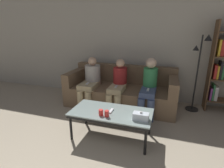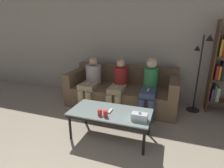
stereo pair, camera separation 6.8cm
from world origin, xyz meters
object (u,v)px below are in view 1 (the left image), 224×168
at_px(couch, 121,91).
at_px(seated_person_left_end, 91,80).
at_px(cup_near_left, 101,112).
at_px(game_remote, 111,111).
at_px(tissue_box, 141,116).
at_px(seated_person_mid_left, 118,84).
at_px(coffee_table, 111,114).
at_px(cup_near_right, 107,114).
at_px(standing_lamp, 199,66).
at_px(seated_person_mid_right, 149,85).

relative_size(couch, seated_person_left_end, 2.21).
relative_size(cup_near_left, game_remote, 0.60).
xyz_separation_m(tissue_box, seated_person_mid_left, (-0.66, 1.15, 0.06)).
bearing_deg(coffee_table, cup_near_right, -93.19).
xyz_separation_m(coffee_table, seated_person_mid_left, (-0.18, 1.04, 0.15)).
distance_m(tissue_box, game_remote, 0.49).
xyz_separation_m(couch, coffee_table, (0.18, -1.29, 0.10)).
relative_size(game_remote, seated_person_left_end, 0.14).
xyz_separation_m(tissue_box, seated_person_left_end, (-1.29, 1.18, 0.08)).
xyz_separation_m(seated_person_left_end, seated_person_mid_left, (0.64, -0.03, -0.02)).
distance_m(standing_lamp, seated_person_mid_right, 1.08).
distance_m(couch, seated_person_mid_right, 0.74).
bearing_deg(tissue_box, cup_near_right, -172.82).
bearing_deg(standing_lamp, coffee_table, -132.82).
distance_m(coffee_table, seated_person_left_end, 1.35).
distance_m(standing_lamp, seated_person_left_end, 2.25).
relative_size(cup_near_right, tissue_box, 0.43).
bearing_deg(couch, cup_near_right, -83.21).
height_order(standing_lamp, seated_person_left_end, standing_lamp).
bearing_deg(seated_person_mid_right, tissue_box, -88.96).
height_order(cup_near_right, standing_lamp, standing_lamp).
height_order(cup_near_left, standing_lamp, standing_lamp).
bearing_deg(couch, seated_person_mid_right, -21.67).
height_order(coffee_table, seated_person_left_end, seated_person_left_end).
xyz_separation_m(coffee_table, tissue_box, (0.47, -0.11, 0.09)).
bearing_deg(game_remote, coffee_table, 180.00).
distance_m(cup_near_right, seated_person_mid_right, 1.30).
relative_size(couch, seated_person_mid_right, 2.12).
distance_m(tissue_box, seated_person_mid_right, 1.15).
xyz_separation_m(tissue_box, standing_lamp, (0.89, 1.59, 0.46)).
bearing_deg(cup_near_right, seated_person_mid_right, 69.15).
bearing_deg(seated_person_mid_left, tissue_box, -60.27).
height_order(tissue_box, game_remote, tissue_box).
bearing_deg(cup_near_right, seated_person_left_end, 123.24).
bearing_deg(coffee_table, seated_person_left_end, 127.68).
relative_size(cup_near_left, seated_person_left_end, 0.08).
distance_m(coffee_table, seated_person_mid_right, 1.15).
distance_m(cup_near_left, seated_person_mid_right, 1.33).
bearing_deg(coffee_table, game_remote, 0.00).
distance_m(couch, cup_near_right, 1.49).
bearing_deg(cup_near_right, standing_lamp, 50.16).
distance_m(game_remote, seated_person_left_end, 1.35).
xyz_separation_m(couch, tissue_box, (0.66, -1.40, 0.19)).
bearing_deg(seated_person_mid_right, couch, 158.33).
height_order(couch, seated_person_mid_right, seated_person_mid_right).
bearing_deg(couch, coffee_table, -81.88).
xyz_separation_m(cup_near_left, seated_person_left_end, (-0.71, 1.22, 0.09)).
xyz_separation_m(seated_person_mid_left, seated_person_mid_right, (0.64, 0.00, 0.03)).
distance_m(cup_near_left, cup_near_right, 0.10).
distance_m(cup_near_left, game_remote, 0.20).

